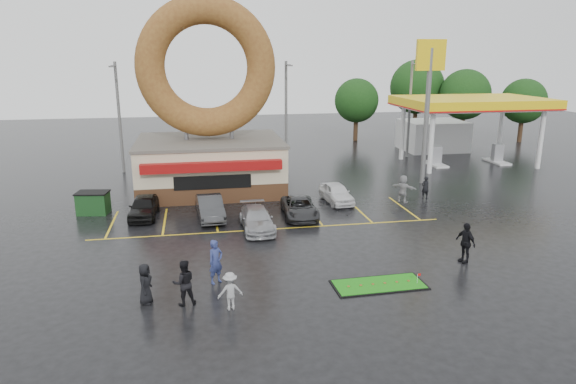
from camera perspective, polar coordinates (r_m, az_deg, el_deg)
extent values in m
plane|color=black|center=(25.89, -0.74, -6.58)|extent=(120.00, 120.00, 0.00)
cube|color=#472B19|center=(37.82, -8.55, 1.20)|extent=(10.00, 8.00, 1.20)
cube|color=beige|center=(37.45, -8.65, 3.80)|extent=(10.00, 8.00, 2.30)
cube|color=#59544C|center=(37.23, -8.73, 5.69)|extent=(10.20, 8.20, 0.20)
cube|color=maroon|center=(33.19, -8.41, 2.81)|extent=(9.00, 0.60, 0.60)
cylinder|color=slate|center=(37.11, -11.25, 6.64)|extent=(0.30, 0.30, 1.20)
cylinder|color=slate|center=(37.20, -6.29, 6.85)|extent=(0.30, 0.30, 1.20)
torus|color=brown|center=(36.76, -9.05, 13.55)|extent=(9.60, 2.00, 9.60)
cylinder|color=silver|center=(43.72, 15.63, 5.22)|extent=(0.40, 0.40, 5.00)
cylinder|color=silver|center=(48.90, 26.28, 5.22)|extent=(0.40, 0.40, 5.00)
cylinder|color=silver|center=(49.11, 12.60, 6.44)|extent=(0.40, 0.40, 5.00)
cylinder|color=silver|center=(53.78, 22.54, 6.38)|extent=(0.40, 0.40, 5.00)
cube|color=silver|center=(48.34, 19.72, 9.09)|extent=(12.00, 8.00, 0.50)
cube|color=yellow|center=(48.31, 19.75, 9.44)|extent=(12.30, 8.30, 0.70)
cube|color=#99999E|center=(47.52, 16.11, 3.97)|extent=(0.90, 0.60, 1.60)
cube|color=#99999E|center=(50.46, 22.25, 4.06)|extent=(0.90, 0.60, 1.60)
cube|color=silver|center=(54.92, 15.77, 6.06)|extent=(6.00, 5.00, 3.00)
cylinder|color=slate|center=(39.83, 15.13, 7.98)|extent=(0.36, 0.36, 10.00)
cube|color=yellow|center=(39.57, 15.59, 14.45)|extent=(2.20, 0.30, 2.20)
cylinder|color=slate|center=(44.43, -18.22, 7.79)|extent=(0.24, 0.24, 9.00)
cylinder|color=slate|center=(43.16, -18.86, 13.15)|extent=(0.12, 2.00, 0.12)
cube|color=slate|center=(42.17, -19.04, 13.04)|extent=(0.40, 0.18, 0.12)
cylinder|color=slate|center=(45.72, -0.22, 8.72)|extent=(0.24, 0.24, 9.00)
cylinder|color=slate|center=(44.47, 0.01, 13.96)|extent=(0.12, 2.00, 0.12)
cube|color=slate|center=(43.49, 0.25, 13.87)|extent=(0.40, 0.18, 0.12)
cylinder|color=slate|center=(50.17, 13.36, 8.88)|extent=(0.24, 0.24, 9.00)
cylinder|color=slate|center=(49.01, 14.13, 13.62)|extent=(0.12, 2.00, 0.12)
cube|color=slate|center=(48.10, 14.63, 13.52)|extent=(0.40, 0.18, 0.12)
cylinder|color=#332114|center=(62.08, 18.78, 6.75)|extent=(0.50, 0.50, 2.88)
sphere|color=#143311|center=(61.70, 19.08, 10.21)|extent=(5.60, 5.60, 5.60)
cylinder|color=#332114|center=(63.57, 24.40, 6.23)|extent=(0.50, 0.50, 2.52)
sphere|color=#143311|center=(63.23, 24.73, 9.17)|extent=(4.90, 4.90, 4.90)
cylinder|color=#332114|center=(63.81, 13.90, 7.48)|extent=(0.50, 0.50, 3.24)
sphere|color=#143311|center=(63.43, 14.14, 11.27)|extent=(6.30, 6.30, 6.30)
cylinder|color=#332114|center=(59.15, 7.52, 6.87)|extent=(0.50, 0.50, 2.52)
sphere|color=#143311|center=(58.78, 7.63, 10.05)|extent=(4.90, 4.90, 4.90)
imported|color=black|center=(32.12, -15.73, -1.58)|extent=(1.76, 3.97, 1.33)
imported|color=#2F2F31|center=(31.02, -8.64, -1.74)|extent=(1.72, 4.21, 1.36)
imported|color=#98989C|center=(28.84, -3.48, -3.03)|extent=(1.78, 4.22, 1.22)
imported|color=#2C2C2E|center=(31.03, 1.29, -1.74)|extent=(2.15, 4.29, 1.17)
imported|color=silver|center=(34.18, 5.40, -0.11)|extent=(1.81, 3.91, 1.30)
imported|color=navy|center=(22.35, -8.03, -7.67)|extent=(0.84, 0.78, 1.94)
imported|color=black|center=(20.73, -11.50, -9.84)|extent=(1.01, 0.84, 1.86)
imported|color=gray|center=(20.17, -6.44, -10.88)|extent=(1.06, 0.71, 1.52)
imported|color=black|center=(21.22, -15.58, -9.80)|extent=(0.69, 0.91, 1.66)
imported|color=black|center=(25.67, 19.11, -5.32)|extent=(0.79, 1.23, 1.95)
imported|color=#979799|center=(34.85, 12.67, 0.35)|extent=(1.57, 1.62, 1.85)
imported|color=black|center=(36.15, 15.00, 0.48)|extent=(0.58, 0.39, 1.54)
cube|color=#1B461E|center=(33.87, -20.83, -1.19)|extent=(1.96, 1.47, 1.30)
cube|color=black|center=(22.61, 10.06, -10.11)|extent=(4.02, 1.82, 0.05)
cube|color=#1E8416|center=(22.60, 10.06, -10.04)|extent=(3.84, 1.63, 0.03)
cylinder|color=silver|center=(22.91, 14.18, -9.32)|extent=(0.02, 0.02, 0.45)
cube|color=red|center=(22.87, 14.37, -8.89)|extent=(0.14, 0.01, 0.10)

